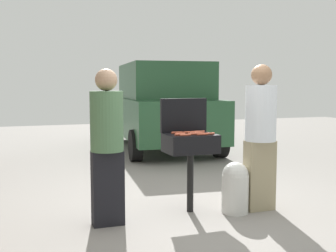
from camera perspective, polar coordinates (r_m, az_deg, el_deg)
ground_plane at (r=5.15m, az=3.79°, el=-11.67°), size 24.00×24.00×0.00m
bbq_grill at (r=5.02m, az=3.06°, el=-2.76°), size 0.60×0.44×0.94m
grill_lid_open at (r=5.19m, az=2.15°, el=1.46°), size 0.60×0.05×0.42m
hot_dog_0 at (r=4.91m, az=3.38°, el=-1.10°), size 0.13×0.04×0.03m
hot_dog_1 at (r=5.00m, az=4.28°, el=-0.98°), size 0.13×0.03×0.03m
hot_dog_2 at (r=4.82m, az=2.37°, el=-1.22°), size 0.13×0.03×0.03m
hot_dog_3 at (r=4.89m, az=1.63°, el=-1.11°), size 0.13×0.03×0.03m
hot_dog_4 at (r=5.09m, az=2.86°, el=-0.85°), size 0.13×0.03×0.03m
hot_dog_5 at (r=5.02m, az=1.72°, el=-0.93°), size 0.13×0.04×0.03m
hot_dog_6 at (r=4.97m, az=5.64°, el=-1.03°), size 0.13×0.03×0.03m
hot_dog_7 at (r=4.90m, az=4.71°, el=-1.12°), size 0.13×0.04×0.03m
hot_dog_8 at (r=5.03m, az=3.63°, el=-0.94°), size 0.13×0.03×0.03m
hot_dog_9 at (r=5.16m, az=4.28°, el=-0.77°), size 0.13×0.04×0.03m
hot_dog_10 at (r=5.04m, az=1.17°, el=-0.91°), size 0.13×0.03×0.03m
hot_dog_11 at (r=4.85m, az=1.65°, el=-1.16°), size 0.13×0.03×0.03m
hot_dog_12 at (r=5.05m, az=3.34°, el=-0.90°), size 0.13×0.03×0.03m
propane_tank at (r=5.12m, az=9.12°, el=-8.12°), size 0.32×0.32×0.62m
person_left at (r=4.57m, az=-8.29°, el=-2.07°), size 0.36×0.36×1.70m
person_right at (r=5.20m, az=12.45°, el=-0.78°), size 0.37×0.37×1.78m
parked_minivan at (r=10.02m, az=-0.77°, el=2.70°), size 2.38×4.56×2.02m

